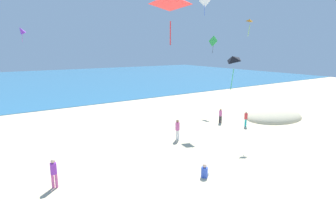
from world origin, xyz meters
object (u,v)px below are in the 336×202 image
at_px(person_4, 246,118).
at_px(kite_orange, 250,21).
at_px(kite_purple, 21,30).
at_px(kite_white, 205,1).
at_px(kite_green, 213,41).
at_px(person_2, 54,171).
at_px(kite_black, 232,59).
at_px(person_1, 177,128).
at_px(person_5, 221,115).
at_px(person_3, 205,172).

relative_size(person_4, kite_orange, 1.04).
distance_m(kite_purple, kite_white, 21.36).
bearing_deg(kite_green, person_2, -155.42).
xyz_separation_m(kite_white, kite_black, (-6.39, -9.46, -4.65)).
xyz_separation_m(person_1, person_4, (7.03, -0.51, -0.11)).
relative_size(person_2, kite_white, 0.82).
bearing_deg(person_5, person_1, 0.93).
bearing_deg(person_1, person_5, -173.62).
relative_size(person_5, kite_green, 0.76).
distance_m(person_1, person_2, 9.26).
relative_size(person_2, person_5, 1.10).
distance_m(person_3, kite_purple, 27.37).
bearing_deg(person_1, kite_purple, -75.62).
height_order(person_4, kite_orange, kite_orange).
bearing_deg(person_3, kite_white, 20.43).
bearing_deg(person_1, kite_black, 70.64).
height_order(person_5, kite_green, kite_green).
height_order(person_1, person_4, person_1).
bearing_deg(kite_green, kite_purple, 140.56).
relative_size(person_1, kite_orange, 1.19).
xyz_separation_m(person_3, person_5, (7.99, 6.92, 0.51)).
relative_size(kite_white, kite_black, 1.06).
height_order(kite_black, kite_orange, kite_orange).
distance_m(kite_purple, kite_black, 27.13).
bearing_deg(kite_purple, person_1, -67.82).
relative_size(person_3, kite_orange, 0.57).
bearing_deg(person_2, person_1, 124.21).
relative_size(kite_black, kite_orange, 1.29).
bearing_deg(person_3, person_4, -1.40).
bearing_deg(kite_purple, kite_black, -75.41).
relative_size(person_4, kite_purple, 0.76).
relative_size(person_1, person_5, 1.15).
height_order(person_1, kite_white, kite_white).
relative_size(kite_black, kite_green, 0.95).
xyz_separation_m(kite_white, kite_green, (3.73, 2.75, -3.35)).
xyz_separation_m(kite_orange, kite_green, (3.07, 7.26, -1.31)).
xyz_separation_m(person_4, kite_black, (-8.32, -5.77, 5.47)).
relative_size(person_1, kite_white, 0.86).
xyz_separation_m(person_1, kite_black, (-1.29, -6.28, 5.36)).
bearing_deg(kite_black, kite_orange, 35.05).
xyz_separation_m(kite_purple, kite_orange, (13.86, -21.18, 0.00)).
bearing_deg(kite_green, person_5, -123.21).
height_order(person_3, kite_orange, kite_orange).
bearing_deg(kite_black, person_2, 152.22).
relative_size(person_2, person_4, 1.09).
bearing_deg(person_5, kite_white, -76.90).
bearing_deg(kite_orange, person_2, -176.54).
relative_size(person_5, kite_orange, 1.03).
bearing_deg(person_3, person_1, 39.47).
height_order(kite_purple, kite_orange, kite_purple).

